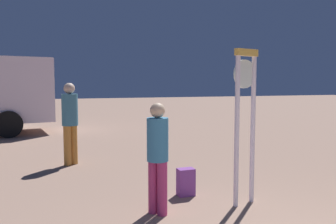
{
  "coord_description": "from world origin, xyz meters",
  "views": [
    {
      "loc": [
        -2.2,
        -1.63,
        1.81
      ],
      "look_at": [
        0.22,
        5.19,
        1.2
      ],
      "focal_mm": 36.3,
      "sensor_mm": 36.0,
      "label": 1
    }
  ],
  "objects_px": {
    "person_near_clock": "(158,153)",
    "person_distant": "(70,119)",
    "backpack": "(186,182)",
    "standing_clock": "(245,110)"
  },
  "relations": [
    {
      "from": "standing_clock",
      "to": "backpack",
      "type": "height_order",
      "value": "standing_clock"
    },
    {
      "from": "person_near_clock",
      "to": "person_distant",
      "type": "relative_size",
      "value": 0.85
    },
    {
      "from": "person_near_clock",
      "to": "backpack",
      "type": "relative_size",
      "value": 3.51
    },
    {
      "from": "backpack",
      "to": "standing_clock",
      "type": "bearing_deg",
      "value": -43.61
    },
    {
      "from": "person_near_clock",
      "to": "backpack",
      "type": "height_order",
      "value": "person_near_clock"
    },
    {
      "from": "person_near_clock",
      "to": "person_distant",
      "type": "distance_m",
      "value": 3.52
    },
    {
      "from": "person_distant",
      "to": "backpack",
      "type": "bearing_deg",
      "value": -59.89
    },
    {
      "from": "standing_clock",
      "to": "person_distant",
      "type": "distance_m",
      "value": 4.15
    },
    {
      "from": "person_near_clock",
      "to": "person_distant",
      "type": "bearing_deg",
      "value": 105.67
    },
    {
      "from": "backpack",
      "to": "person_distant",
      "type": "xyz_separation_m",
      "value": [
        -1.62,
        2.79,
        0.8
      ]
    }
  ]
}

